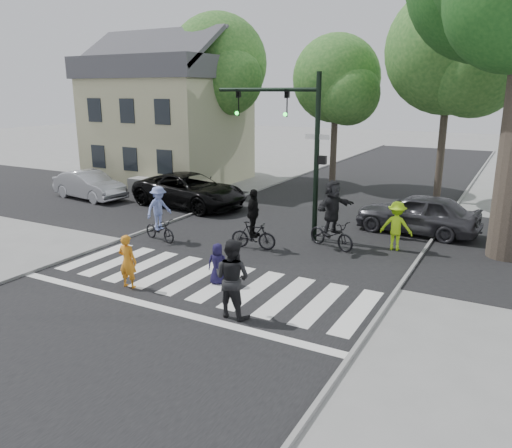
{
  "coord_description": "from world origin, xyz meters",
  "views": [
    {
      "loc": [
        7.77,
        -10.32,
        5.38
      ],
      "look_at": [
        0.5,
        3.0,
        1.3
      ],
      "focal_mm": 35.0,
      "sensor_mm": 36.0,
      "label": 1
    }
  ],
  "objects": [
    {
      "name": "pedestrian_woman",
      "position": [
        -1.67,
        -0.51,
        0.77
      ],
      "size": [
        0.6,
        0.42,
        1.54
      ],
      "primitive_type": "imported",
      "rotation": [
        0.0,
        0.0,
        3.24
      ],
      "color": "orange",
      "rests_on": "ground"
    },
    {
      "name": "curb_left",
      "position": [
        -5.05,
        5.0,
        0.05
      ],
      "size": [
        0.1,
        70.0,
        0.1
      ],
      "primitive_type": "cube",
      "color": "gray",
      "rests_on": "ground"
    },
    {
      "name": "bg_tree_0",
      "position": [
        -13.74,
        16.0,
        6.14
      ],
      "size": [
        5.46,
        5.2,
        8.97
      ],
      "color": "brown",
      "rests_on": "ground"
    },
    {
      "name": "house",
      "position": [
        -11.49,
        13.98,
        3.8
      ],
      "size": [
        8.4,
        8.1,
        8.82
      ],
      "color": "#B8B58E",
      "rests_on": "ground"
    },
    {
      "name": "car_suv",
      "position": [
        -6.1,
        8.55,
        0.8
      ],
      "size": [
        5.99,
        3.28,
        1.59
      ],
      "primitive_type": "imported",
      "rotation": [
        0.0,
        0.0,
        1.45
      ],
      "color": "black",
      "rests_on": "ground"
    },
    {
      "name": "car_grey",
      "position": [
        4.3,
        9.04,
        0.79
      ],
      "size": [
        4.73,
        2.13,
        1.58
      ],
      "primitive_type": "imported",
      "rotation": [
        0.0,
        0.0,
        -1.63
      ],
      "color": "#37373C",
      "rests_on": "ground"
    },
    {
      "name": "road_cross",
      "position": [
        0.0,
        8.0,
        0.01
      ],
      "size": [
        70.0,
        10.0,
        0.01
      ],
      "primitive_type": "cube",
      "color": "black",
      "rests_on": "ground"
    },
    {
      "name": "curb_right",
      "position": [
        5.05,
        5.0,
        0.05
      ],
      "size": [
        0.1,
        70.0,
        0.1
      ],
      "primitive_type": "cube",
      "color": "gray",
      "rests_on": "ground"
    },
    {
      "name": "crosswalk",
      "position": [
        0.0,
        0.66,
        0.01
      ],
      "size": [
        10.0,
        3.85,
        0.01
      ],
      "color": "silver",
      "rests_on": "ground"
    },
    {
      "name": "traffic_signal",
      "position": [
        0.35,
        6.2,
        3.9
      ],
      "size": [
        4.45,
        0.29,
        6.0
      ],
      "color": "black",
      "rests_on": "ground"
    },
    {
      "name": "bg_tree_2",
      "position": [
        -1.76,
        16.62,
        5.78
      ],
      "size": [
        5.04,
        4.8,
        8.4
      ],
      "color": "brown",
      "rests_on": "ground"
    },
    {
      "name": "bg_tree_3",
      "position": [
        4.31,
        15.27,
        6.94
      ],
      "size": [
        6.3,
        6.0,
        10.2
      ],
      "color": "brown",
      "rests_on": "ground"
    },
    {
      "name": "cyclist_left",
      "position": [
        -3.8,
        3.48,
        0.88
      ],
      "size": [
        1.69,
        1.15,
        2.03
      ],
      "color": "black",
      "rests_on": "ground"
    },
    {
      "name": "road_stem",
      "position": [
        0.0,
        5.0,
        0.01
      ],
      "size": [
        10.0,
        70.0,
        0.01
      ],
      "primitive_type": "cube",
      "color": "black",
      "rests_on": "ground"
    },
    {
      "name": "cyclist_right",
      "position": [
        2.06,
        5.67,
        1.08
      ],
      "size": [
        2.02,
        1.87,
        2.42
      ],
      "color": "black",
      "rests_on": "ground"
    },
    {
      "name": "pedestrian_child",
      "position": [
        0.39,
        0.92,
        0.6
      ],
      "size": [
        0.68,
        0.54,
        1.2
      ],
      "primitive_type": "imported",
      "rotation": [
        0.0,
        0.0,
        3.45
      ],
      "color": "#171236",
      "rests_on": "ground"
    },
    {
      "name": "bg_tree_1",
      "position": [
        -8.7,
        15.48,
        6.65
      ],
      "size": [
        6.09,
        5.8,
        9.8
      ],
      "color": "brown",
      "rests_on": "ground"
    },
    {
      "name": "bystander_dark",
      "position": [
        3.78,
        7.93,
        0.76
      ],
      "size": [
        0.66,
        0.59,
        1.52
      ],
      "primitive_type": "imported",
      "rotation": [
        0.0,
        0.0,
        2.64
      ],
      "color": "black",
      "rests_on": "ground"
    },
    {
      "name": "pedestrian_adult",
      "position": [
        1.85,
        -0.68,
        0.99
      ],
      "size": [
        1.0,
        0.8,
        1.97
      ],
      "primitive_type": "imported",
      "rotation": [
        0.0,
        0.0,
        3.08
      ],
      "color": "black",
      "rests_on": "ground"
    },
    {
      "name": "bystander_hivis",
      "position": [
        4.09,
        6.54,
        0.85
      ],
      "size": [
        1.13,
        0.68,
        1.71
      ],
      "primitive_type": "imported",
      "rotation": [
        0.0,
        0.0,
        3.19
      ],
      "color": "#B4F819",
      "rests_on": "ground"
    },
    {
      "name": "car_silver",
      "position": [
        -11.64,
        7.55,
        0.71
      ],
      "size": [
        4.48,
        2.07,
        1.42
      ],
      "primitive_type": "imported",
      "rotation": [
        0.0,
        0.0,
        1.44
      ],
      "color": "#B7B9BE",
      "rests_on": "ground"
    },
    {
      "name": "ground",
      "position": [
        0.0,
        0.0,
        0.0
      ],
      "size": [
        120.0,
        120.0,
        0.0
      ],
      "primitive_type": "plane",
      "color": "gray",
      "rests_on": "ground"
    },
    {
      "name": "cyclist_mid",
      "position": [
        -0.3,
        4.28,
        0.87
      ],
      "size": [
        1.68,
        1.04,
        2.12
      ],
      "color": "black",
      "rests_on": "ground"
    }
  ]
}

